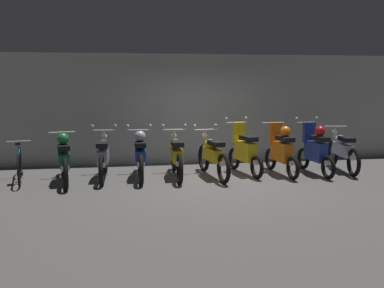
# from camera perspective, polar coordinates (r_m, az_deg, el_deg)

# --- Properties ---
(ground_plane) EXTENTS (80.00, 80.00, 0.00)m
(ground_plane) POSITION_cam_1_polar(r_m,az_deg,el_deg) (9.01, 3.58, -5.28)
(ground_plane) COLOR #565451
(back_wall) EXTENTS (16.00, 0.30, 2.83)m
(back_wall) POSITION_cam_1_polar(r_m,az_deg,el_deg) (11.29, 0.84, 4.78)
(back_wall) COLOR #9EA0A3
(back_wall) RESTS_ON ground
(motorbike_slot_0) EXTENTS (0.58, 1.94, 1.08)m
(motorbike_slot_0) POSITION_cam_1_polar(r_m,az_deg,el_deg) (9.35, -16.88, -1.84)
(motorbike_slot_0) COLOR black
(motorbike_slot_0) RESTS_ON ground
(motorbike_slot_1) EXTENTS (0.59, 1.95, 1.15)m
(motorbike_slot_1) POSITION_cam_1_polar(r_m,az_deg,el_deg) (9.54, -11.84, -1.66)
(motorbike_slot_1) COLOR black
(motorbike_slot_1) RESTS_ON ground
(motorbike_slot_2) EXTENTS (0.59, 1.95, 1.15)m
(motorbike_slot_2) POSITION_cam_1_polar(r_m,az_deg,el_deg) (9.43, -6.98, -1.44)
(motorbike_slot_2) COLOR black
(motorbike_slot_2) RESTS_ON ground
(motorbike_slot_3) EXTENTS (0.59, 1.95, 1.15)m
(motorbike_slot_3) POSITION_cam_1_polar(r_m,az_deg,el_deg) (9.48, -2.10, -1.55)
(motorbike_slot_3) COLOR black
(motorbike_slot_3) RESTS_ON ground
(motorbike_slot_4) EXTENTS (0.58, 1.94, 1.15)m
(motorbike_slot_4) POSITION_cam_1_polar(r_m,az_deg,el_deg) (9.49, 2.79, -1.54)
(motorbike_slot_4) COLOR black
(motorbike_slot_4) RESTS_ON ground
(motorbike_slot_5) EXTENTS (0.59, 1.67, 1.29)m
(motorbike_slot_5) POSITION_cam_1_polar(r_m,az_deg,el_deg) (9.91, 7.04, -0.96)
(motorbike_slot_5) COLOR black
(motorbike_slot_5) RESTS_ON ground
(motorbike_slot_6) EXTENTS (0.56, 1.68, 1.18)m
(motorbike_slot_6) POSITION_cam_1_polar(r_m,az_deg,el_deg) (9.95, 11.89, -0.82)
(motorbike_slot_6) COLOR black
(motorbike_slot_6) RESTS_ON ground
(motorbike_slot_7) EXTENTS (0.59, 1.68, 1.29)m
(motorbike_slot_7) POSITION_cam_1_polar(r_m,az_deg,el_deg) (10.22, 16.23, -0.72)
(motorbike_slot_7) COLOR black
(motorbike_slot_7) RESTS_ON ground
(motorbike_slot_8) EXTENTS (0.56, 1.95, 1.03)m
(motorbike_slot_8) POSITION_cam_1_polar(r_m,az_deg,el_deg) (10.80, 19.59, -0.82)
(motorbike_slot_8) COLOR black
(motorbike_slot_8) RESTS_ON ground
(bicycle) EXTENTS (0.52, 1.70, 0.89)m
(bicycle) POSITION_cam_1_polar(r_m,az_deg,el_deg) (9.79, -22.20, -2.63)
(bicycle) COLOR black
(bicycle) RESTS_ON ground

